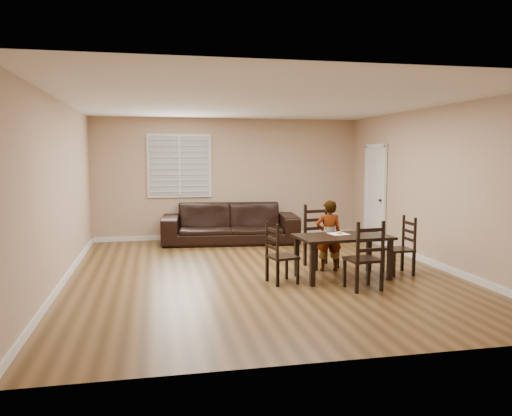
# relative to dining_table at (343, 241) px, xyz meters

# --- Properties ---
(ground) EXTENTS (7.00, 7.00, 0.00)m
(ground) POSITION_rel_dining_table_xyz_m (-1.16, 0.57, -0.58)
(ground) COLOR brown
(ground) RESTS_ON ground
(room) EXTENTS (6.04, 7.04, 2.72)m
(room) POSITION_rel_dining_table_xyz_m (-1.13, 0.75, 1.23)
(room) COLOR tan
(room) RESTS_ON ground
(dining_table) EXTENTS (1.48, 0.91, 0.67)m
(dining_table) POSITION_rel_dining_table_xyz_m (0.00, 0.00, 0.00)
(dining_table) COLOR black
(dining_table) RESTS_ON ground
(chair_near) EXTENTS (0.55, 0.53, 1.06)m
(chair_near) POSITION_rel_dining_table_xyz_m (-0.09, 0.92, -0.10)
(chair_near) COLOR black
(chair_near) RESTS_ON ground
(chair_far) EXTENTS (0.49, 0.46, 0.99)m
(chair_far) POSITION_rel_dining_table_xyz_m (0.07, -0.77, -0.13)
(chair_far) COLOR black
(chair_far) RESTS_ON ground
(chair_left) EXTENTS (0.46, 0.48, 0.91)m
(chair_left) POSITION_rel_dining_table_xyz_m (-1.08, -0.11, -0.16)
(chair_left) COLOR black
(chair_left) RESTS_ON ground
(chair_right) EXTENTS (0.39, 0.42, 0.92)m
(chair_right) POSITION_rel_dining_table_xyz_m (1.09, 0.08, -0.16)
(chair_right) COLOR black
(chair_right) RESTS_ON ground
(child) EXTENTS (0.46, 0.34, 1.16)m
(child) POSITION_rel_dining_table_xyz_m (-0.04, 0.51, 0.01)
(child) COLOR gray
(child) RESTS_ON ground
(napkin) EXTENTS (0.32, 0.32, 0.00)m
(napkin) POSITION_rel_dining_table_xyz_m (-0.01, 0.16, 0.09)
(napkin) COLOR silver
(napkin) RESTS_ON dining_table
(donut) EXTENTS (0.09, 0.09, 0.03)m
(donut) POSITION_rel_dining_table_xyz_m (0.00, 0.16, 0.11)
(donut) COLOR #CA8848
(donut) RESTS_ON napkin
(sofa) EXTENTS (2.98, 1.38, 0.84)m
(sofa) POSITION_rel_dining_table_xyz_m (-1.23, 3.42, -0.15)
(sofa) COLOR black
(sofa) RESTS_ON ground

